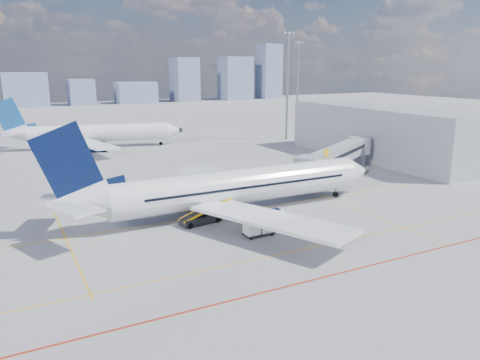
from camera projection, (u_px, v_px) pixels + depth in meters
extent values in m
plane|color=gray|center=(269.00, 231.00, 51.00)|extent=(420.00, 420.00, 0.00)
cube|color=#DCA10B|center=(236.00, 212.00, 57.89)|extent=(60.00, 0.18, 0.01)
cube|color=#DCA10B|center=(300.00, 250.00, 45.83)|extent=(80.00, 0.15, 0.01)
cube|color=#DCA10B|center=(356.00, 209.00, 59.02)|extent=(0.15, 28.00, 0.01)
cube|color=#DCA10B|center=(66.00, 238.00, 48.90)|extent=(0.15, 30.00, 0.01)
cube|color=#99230D|center=(340.00, 273.00, 40.67)|extent=(90.00, 0.25, 0.01)
cube|color=gray|center=(337.00, 155.00, 74.00)|extent=(20.84, 13.93, 2.60)
cube|color=black|center=(337.00, 154.00, 73.95)|extent=(20.52, 13.82, 0.55)
cube|color=gray|center=(309.00, 167.00, 64.84)|extent=(4.49, 4.56, 3.00)
cube|color=black|center=(323.00, 185.00, 69.59)|extent=(2.20, 1.00, 0.70)
cylinder|color=slate|center=(323.00, 176.00, 69.27)|extent=(0.56, 0.56, 2.70)
cylinder|color=slate|center=(353.00, 159.00, 80.81)|extent=(0.60, 0.60, 3.90)
cylinder|color=gray|center=(359.00, 145.00, 83.43)|extent=(4.00, 4.00, 3.00)
cylinder|color=gray|center=(359.00, 156.00, 83.89)|extent=(2.40, 2.40, 3.90)
cube|color=#DCA10B|center=(326.00, 153.00, 65.50)|extent=(1.26, 0.82, 1.20)
cube|color=gray|center=(378.00, 133.00, 90.21)|extent=(10.00, 42.00, 10.00)
cube|color=black|center=(358.00, 135.00, 88.05)|extent=(0.25, 40.00, 4.50)
cylinder|color=slate|center=(287.00, 88.00, 112.52)|extent=(0.56, 0.56, 25.00)
cube|color=slate|center=(289.00, 33.00, 109.52)|extent=(3.20, 0.40, 0.50)
cube|color=silver|center=(285.00, 33.00, 108.77)|extent=(0.60, 0.15, 0.35)
cube|color=silver|center=(289.00, 33.00, 109.31)|extent=(0.60, 0.15, 0.35)
cube|color=silver|center=(293.00, 33.00, 109.85)|extent=(0.60, 0.15, 0.35)
cylinder|color=slate|center=(298.00, 82.00, 154.81)|extent=(0.56, 0.56, 25.00)
cube|color=slate|center=(299.00, 42.00, 151.82)|extent=(3.20, 0.40, 0.50)
cube|color=silver|center=(296.00, 42.00, 151.06)|extent=(0.60, 0.15, 0.35)
cube|color=silver|center=(299.00, 42.00, 151.60)|extent=(0.60, 0.15, 0.35)
cube|color=silver|center=(302.00, 42.00, 152.14)|extent=(0.60, 0.15, 0.35)
cube|color=slate|center=(25.00, 90.00, 207.45)|extent=(18.35, 15.09, 15.06)
cube|color=slate|center=(81.00, 92.00, 218.56)|extent=(11.23, 11.64, 11.84)
cube|color=slate|center=(136.00, 93.00, 230.38)|extent=(18.97, 12.79, 10.18)
cube|color=slate|center=(185.00, 80.00, 240.56)|extent=(11.79, 14.03, 22.05)
cube|color=slate|center=(235.00, 78.00, 253.70)|extent=(15.64, 13.02, 22.75)
cube|color=slate|center=(269.00, 71.00, 262.39)|extent=(11.10, 11.69, 29.72)
cylinder|color=silver|center=(242.00, 186.00, 57.12)|extent=(32.46, 4.31, 4.22)
cone|color=silver|center=(357.00, 171.00, 65.25)|extent=(3.91, 4.23, 4.22)
sphere|color=black|center=(365.00, 170.00, 65.92)|extent=(1.19, 1.19, 1.19)
cone|color=silver|center=(73.00, 202.00, 48.18)|extent=(6.93, 4.24, 4.22)
cube|color=black|center=(349.00, 168.00, 64.48)|extent=(1.63, 1.63, 0.49)
cube|color=silver|center=(199.00, 180.00, 65.07)|extent=(12.45, 18.59, 0.62)
cube|color=silver|center=(271.00, 219.00, 48.27)|extent=(12.37, 18.60, 0.62)
cylinder|color=#071133|center=(217.00, 194.00, 62.88)|extent=(3.90, 2.50, 2.49)
cylinder|color=#071133|center=(263.00, 221.00, 52.06)|extent=(3.90, 2.50, 2.49)
cylinder|color=silver|center=(230.00, 192.00, 63.80)|extent=(0.39, 2.55, 2.55)
cylinder|color=silver|center=(279.00, 218.00, 52.98)|extent=(0.39, 2.55, 2.55)
cube|color=#071133|center=(70.00, 167.00, 47.29)|extent=(7.41, 0.37, 9.22)
cube|color=#071133|center=(98.00, 189.00, 49.07)|extent=(6.10, 0.34, 2.33)
cube|color=silver|center=(63.00, 191.00, 50.88)|extent=(5.29, 6.83, 0.24)
cube|color=silver|center=(73.00, 208.00, 44.91)|extent=(5.27, 6.83, 0.24)
cylinder|color=slate|center=(336.00, 191.00, 64.22)|extent=(0.28, 0.28, 1.80)
cylinder|color=black|center=(336.00, 194.00, 64.34)|extent=(0.76, 0.28, 0.76)
cylinder|color=slate|center=(224.00, 201.00, 59.65)|extent=(0.32, 0.32, 1.60)
cylinder|color=black|center=(224.00, 203.00, 59.72)|extent=(1.00, 0.65, 1.00)
cylinder|color=slate|center=(245.00, 213.00, 54.80)|extent=(0.32, 0.32, 1.60)
cylinder|color=black|center=(245.00, 215.00, 54.87)|extent=(1.00, 0.65, 1.00)
cube|color=black|center=(238.00, 179.00, 59.09)|extent=(26.61, 0.18, 0.28)
cube|color=black|center=(254.00, 187.00, 55.48)|extent=(26.61, 0.18, 0.28)
cylinder|color=silver|center=(100.00, 133.00, 103.05)|extent=(29.56, 9.84, 3.82)
cone|color=silver|center=(174.00, 130.00, 107.35)|extent=(4.24, 4.47, 3.82)
sphere|color=black|center=(180.00, 130.00, 107.71)|extent=(1.28, 1.28, 1.08)
cone|color=silver|center=(12.00, 133.00, 98.26)|extent=(6.93, 5.04, 3.82)
cube|color=black|center=(169.00, 128.00, 106.89)|extent=(1.74, 1.74, 0.44)
cube|color=silver|center=(94.00, 132.00, 111.17)|extent=(13.63, 16.09, 0.57)
cube|color=silver|center=(92.00, 144.00, 94.66)|extent=(8.37, 16.88, 0.57)
cylinder|color=#071133|center=(99.00, 139.00, 108.78)|extent=(3.92, 2.94, 2.25)
cylinder|color=#071133|center=(98.00, 147.00, 98.14)|extent=(3.92, 2.94, 2.25)
cylinder|color=silver|center=(107.00, 139.00, 109.27)|extent=(0.82, 2.33, 2.31)
cylinder|color=silver|center=(107.00, 147.00, 98.62)|extent=(0.82, 2.33, 2.31)
cube|color=navy|center=(10.00, 117.00, 97.46)|extent=(6.64, 1.70, 8.36)
cube|color=navy|center=(23.00, 128.00, 98.63)|extent=(5.47, 1.43, 2.11)
cube|color=silver|center=(12.00, 130.00, 101.01)|extent=(5.51, 6.19, 0.22)
cube|color=silver|center=(6.00, 134.00, 95.14)|extent=(3.85, 5.92, 0.22)
cylinder|color=black|center=(96.00, 144.00, 105.84)|extent=(1.11, 0.84, 1.00)
cylinder|color=black|center=(96.00, 147.00, 101.07)|extent=(1.11, 0.84, 1.00)
cylinder|color=black|center=(161.00, 143.00, 107.20)|extent=(0.80, 0.43, 0.76)
cube|color=silver|center=(273.00, 226.00, 51.35)|extent=(2.08, 1.51, 0.68)
cube|color=silver|center=(270.00, 222.00, 51.16)|extent=(1.09, 1.18, 0.51)
cube|color=black|center=(270.00, 220.00, 51.12)|extent=(1.00, 1.12, 0.30)
cylinder|color=black|center=(268.00, 230.00, 50.83)|extent=(0.51, 0.32, 0.48)
cylinder|color=black|center=(266.00, 227.00, 51.72)|extent=(0.51, 0.32, 0.48)
cylinder|color=black|center=(280.00, 229.00, 51.08)|extent=(0.51, 0.32, 0.48)
cylinder|color=black|center=(278.00, 226.00, 51.97)|extent=(0.51, 0.32, 0.48)
cube|color=black|center=(258.00, 233.00, 49.55)|extent=(3.28, 1.48, 0.16)
cube|color=silver|center=(252.00, 227.00, 48.98)|extent=(1.42, 1.37, 1.40)
cube|color=silver|center=(265.00, 225.00, 49.73)|extent=(1.42, 1.37, 1.40)
cylinder|color=black|center=(251.00, 239.00, 48.46)|extent=(0.29, 0.13, 0.29)
cylinder|color=black|center=(245.00, 235.00, 49.54)|extent=(0.29, 0.13, 0.29)
cylinder|color=black|center=(272.00, 235.00, 49.62)|extent=(0.29, 0.13, 0.29)
cylinder|color=black|center=(265.00, 231.00, 50.70)|extent=(0.29, 0.13, 0.29)
cube|color=black|center=(200.00, 219.00, 53.37)|extent=(4.96, 2.35, 0.79)
cube|color=black|center=(207.00, 208.00, 53.60)|extent=(6.90, 2.07, 2.09)
cube|color=#DCA10B|center=(204.00, 207.00, 54.09)|extent=(6.78, 1.04, 2.18)
cube|color=#DCA10B|center=(210.00, 209.00, 53.11)|extent=(6.78, 1.04, 2.18)
cylinder|color=black|center=(190.00, 226.00, 51.75)|extent=(0.71, 0.36, 0.68)
cylinder|color=black|center=(183.00, 222.00, 53.01)|extent=(0.71, 0.36, 0.68)
cylinder|color=black|center=(218.00, 220.00, 53.81)|extent=(0.71, 0.36, 0.68)
cylinder|color=black|center=(210.00, 216.00, 55.06)|extent=(0.71, 0.36, 0.68)
imported|color=yellow|center=(319.00, 227.00, 49.88)|extent=(0.45, 0.65, 1.69)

